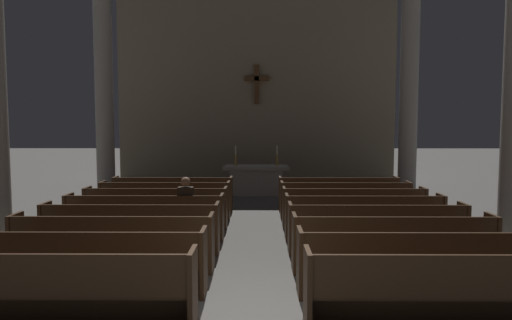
% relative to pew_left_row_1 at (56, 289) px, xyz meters
% --- Properties ---
extents(pew_left_row_1, '(3.29, 0.50, 0.95)m').
position_rel_pew_left_row_1_xyz_m(pew_left_row_1, '(0.00, 0.00, 0.00)').
color(pew_left_row_1, '#422B19').
rests_on(pew_left_row_1, ground).
extents(pew_left_row_2, '(3.29, 0.50, 0.95)m').
position_rel_pew_left_row_1_xyz_m(pew_left_row_2, '(0.00, 1.07, 0.00)').
color(pew_left_row_2, '#422B19').
rests_on(pew_left_row_2, ground).
extents(pew_left_row_3, '(3.29, 0.50, 0.95)m').
position_rel_pew_left_row_1_xyz_m(pew_left_row_3, '(0.00, 2.15, 0.00)').
color(pew_left_row_3, '#422B19').
rests_on(pew_left_row_3, ground).
extents(pew_left_row_4, '(3.29, 0.50, 0.95)m').
position_rel_pew_left_row_1_xyz_m(pew_left_row_4, '(0.00, 3.22, 0.00)').
color(pew_left_row_4, '#422B19').
rests_on(pew_left_row_4, ground).
extents(pew_left_row_5, '(3.29, 0.50, 0.95)m').
position_rel_pew_left_row_1_xyz_m(pew_left_row_5, '(0.00, 4.30, 0.00)').
color(pew_left_row_5, '#422B19').
rests_on(pew_left_row_5, ground).
extents(pew_left_row_6, '(3.29, 0.50, 0.95)m').
position_rel_pew_left_row_1_xyz_m(pew_left_row_6, '(0.00, 5.37, 0.00)').
color(pew_left_row_6, '#422B19').
rests_on(pew_left_row_6, ground).
extents(pew_left_row_7, '(3.29, 0.50, 0.95)m').
position_rel_pew_left_row_1_xyz_m(pew_left_row_7, '(0.00, 6.45, 0.00)').
color(pew_left_row_7, '#422B19').
rests_on(pew_left_row_7, ground).
extents(pew_left_row_8, '(3.29, 0.50, 0.95)m').
position_rel_pew_left_row_1_xyz_m(pew_left_row_8, '(0.00, 7.52, 0.00)').
color(pew_left_row_8, '#422B19').
rests_on(pew_left_row_8, ground).
extents(pew_right_row_1, '(3.29, 0.50, 0.95)m').
position_rel_pew_left_row_1_xyz_m(pew_right_row_1, '(4.59, 0.00, 0.00)').
color(pew_right_row_1, '#422B19').
rests_on(pew_right_row_1, ground).
extents(pew_right_row_2, '(3.29, 0.50, 0.95)m').
position_rel_pew_left_row_1_xyz_m(pew_right_row_2, '(4.59, 1.07, 0.00)').
color(pew_right_row_2, '#422B19').
rests_on(pew_right_row_2, ground).
extents(pew_right_row_3, '(3.29, 0.50, 0.95)m').
position_rel_pew_left_row_1_xyz_m(pew_right_row_3, '(4.59, 2.15, 0.00)').
color(pew_right_row_3, '#422B19').
rests_on(pew_right_row_3, ground).
extents(pew_right_row_4, '(3.29, 0.50, 0.95)m').
position_rel_pew_left_row_1_xyz_m(pew_right_row_4, '(4.59, 3.22, 0.00)').
color(pew_right_row_4, '#422B19').
rests_on(pew_right_row_4, ground).
extents(pew_right_row_5, '(3.29, 0.50, 0.95)m').
position_rel_pew_left_row_1_xyz_m(pew_right_row_5, '(4.59, 4.30, 0.00)').
color(pew_right_row_5, '#422B19').
rests_on(pew_right_row_5, ground).
extents(pew_right_row_6, '(3.29, 0.50, 0.95)m').
position_rel_pew_left_row_1_xyz_m(pew_right_row_6, '(4.59, 5.37, 0.00)').
color(pew_right_row_6, '#422B19').
rests_on(pew_right_row_6, ground).
extents(pew_right_row_7, '(3.29, 0.50, 0.95)m').
position_rel_pew_left_row_1_xyz_m(pew_right_row_7, '(4.59, 6.45, 0.00)').
color(pew_right_row_7, '#422B19').
rests_on(pew_right_row_7, ground).
extents(pew_right_row_8, '(3.29, 0.50, 0.95)m').
position_rel_pew_left_row_1_xyz_m(pew_right_row_8, '(4.59, 7.52, 0.00)').
color(pew_right_row_8, '#422B19').
rests_on(pew_right_row_8, ground).
extents(column_left_second, '(0.85, 0.85, 6.54)m').
position_rel_pew_left_row_1_xyz_m(column_left_second, '(-2.53, 9.54, 2.71)').
color(column_left_second, '#ADA89E').
rests_on(column_left_second, ground).
extents(column_right_second, '(0.85, 0.85, 6.54)m').
position_rel_pew_left_row_1_xyz_m(column_right_second, '(7.12, 9.54, 2.71)').
color(column_right_second, '#ADA89E').
rests_on(column_right_second, ground).
extents(altar, '(2.20, 0.90, 1.01)m').
position_rel_pew_left_row_1_xyz_m(altar, '(2.29, 10.40, 0.06)').
color(altar, '#A8A399').
rests_on(altar, ground).
extents(candlestick_left, '(0.16, 0.16, 0.67)m').
position_rel_pew_left_row_1_xyz_m(candlestick_left, '(1.59, 10.40, 0.75)').
color(candlestick_left, '#B79338').
rests_on(candlestick_left, altar).
extents(candlestick_right, '(0.16, 0.16, 0.67)m').
position_rel_pew_left_row_1_xyz_m(candlestick_right, '(2.99, 10.40, 0.75)').
color(candlestick_right, '#B79338').
rests_on(candlestick_right, altar).
extents(apse_with_cross, '(10.55, 0.42, 7.09)m').
position_rel_pew_left_row_1_xyz_m(apse_with_cross, '(2.29, 12.71, 3.07)').
color(apse_with_cross, gray).
rests_on(apse_with_cross, ground).
extents(lone_worshipper, '(0.32, 0.43, 1.32)m').
position_rel_pew_left_row_1_xyz_m(lone_worshipper, '(0.87, 4.34, 0.22)').
color(lone_worshipper, '#26262B').
rests_on(lone_worshipper, ground).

